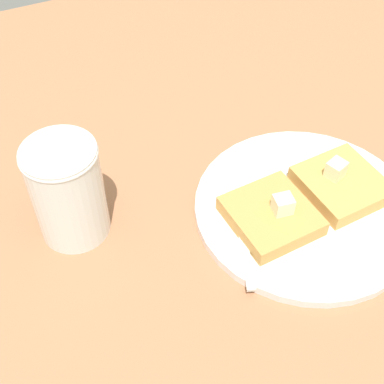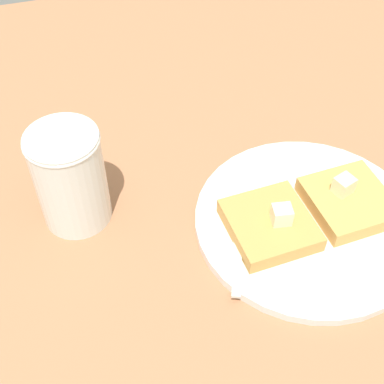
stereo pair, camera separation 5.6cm
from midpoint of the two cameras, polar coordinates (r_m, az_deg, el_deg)
table_surface at (r=58.66cm, az=10.87°, el=-7.42°), size 129.44×129.44×2.56cm
plate at (r=60.55cm, az=9.41°, el=-1.85°), size 24.80×24.80×1.07cm
toast_slice_left at (r=57.46cm, az=5.68°, el=-2.69°), size 9.02×9.37×1.88cm
toast_slice_middle at (r=61.83cm, az=13.20°, el=0.65°), size 9.02×9.37×1.88cm
butter_pat_primary at (r=56.06cm, az=6.88°, el=-1.49°), size 2.23×2.06×1.98cm
butter_pat_secondary at (r=60.61cm, az=12.59°, el=2.24°), size 2.45×2.33×1.98cm
fork at (r=57.94cm, az=2.35°, el=-3.02°), size 7.11×15.44×0.36cm
syrup_jar at (r=56.90cm, az=-15.80°, el=-0.48°), size 7.67×7.67×11.56cm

